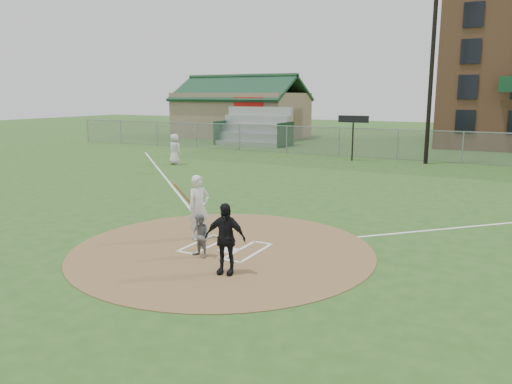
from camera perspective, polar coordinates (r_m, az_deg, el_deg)
The scene contains 14 objects.
ground at distance 14.05m, azimuth -3.83°, elevation -6.61°, with size 140.00×140.00×0.00m, color #29501B.
dirt_circle at distance 14.05m, azimuth -3.83°, elevation -6.57°, with size 8.40×8.40×0.02m, color olive.
home_plate at distance 13.89m, azimuth -3.15°, elevation -6.66°, with size 0.46×0.46×0.03m, color silver.
foul_line_third at distance 26.29m, azimuth -10.29°, elevation 1.60°, with size 0.10×24.00×0.01m, color white.
catcher at distance 13.26m, azimuth -6.40°, elevation -5.02°, with size 0.57×0.44×1.16m, color slate.
umpire at distance 11.97m, azimuth -3.55°, elevation -5.32°, with size 1.02×0.42×1.74m, color black.
ondeck_player at distance 31.19m, azimuth -9.28°, elevation 4.84°, with size 0.92×0.60×1.89m, color silver.
batters_boxes at distance 14.17m, azimuth -3.51°, elevation -6.35°, with size 2.08×1.88×0.01m.
batter_at_plate at distance 14.87m, azimuth -6.56°, elevation -1.74°, with size 0.79×1.11×1.92m.
outfield_fence at distance 34.27m, azimuth 15.86°, elevation 5.24°, with size 56.08×0.08×2.03m.
bleachers at distance 42.68m, azimuth -0.29°, elevation 7.51°, with size 6.08×3.20×3.20m.
clubhouse at distance 50.99m, azimuth -1.66°, elevation 8.99°, with size 12.20×8.71×6.23m.
light_pole at distance 32.86m, azimuth 19.53°, elevation 14.58°, with size 1.20×0.30×12.22m.
scoreboard_sign at distance 33.05m, azimuth 11.05°, elevation 7.64°, with size 2.00×0.10×2.93m.
Camera 1 is at (7.05, -11.38, 4.27)m, focal length 35.00 mm.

